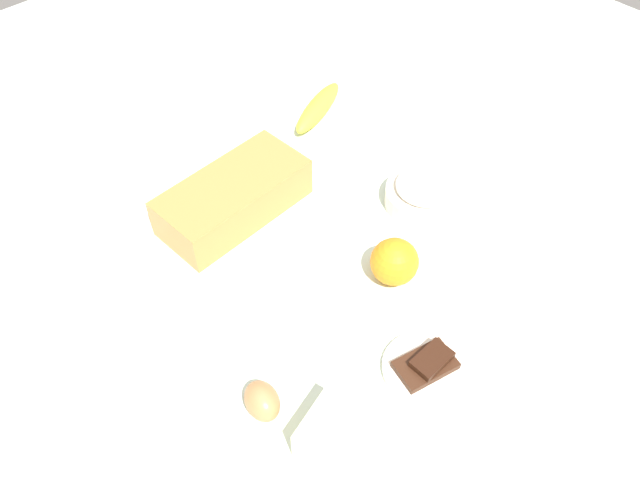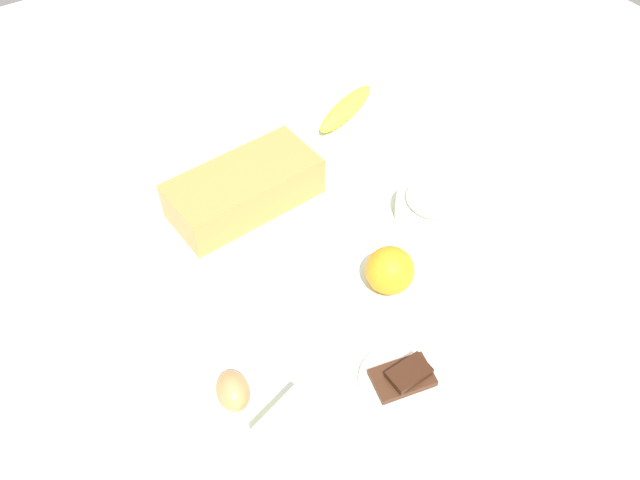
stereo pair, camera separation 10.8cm
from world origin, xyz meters
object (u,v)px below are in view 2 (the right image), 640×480
Objects in this scene: egg_near_butter at (233,391)px; loaf_pan at (244,188)px; chocolate_plate at (403,380)px; orange_fruit at (390,270)px; flour_bowl at (435,204)px; butter_block at (291,431)px; banana at (346,109)px.

loaf_pan is at bearing 57.40° from egg_near_butter.
egg_near_butter is at bearing -125.30° from loaf_pan.
orange_fruit is at bearing 57.89° from chocolate_plate.
flour_bowl is 0.36m from chocolate_plate.
egg_near_butter is at bearing -166.70° from flour_bowl.
flour_bowl is 0.19m from orange_fruit.
flour_bowl is 1.74× the size of orange_fruit.
loaf_pan is at bearing 108.17° from orange_fruit.
loaf_pan is 0.46m from chocolate_plate.
flour_bowl is at bearing 13.30° from egg_near_butter.
egg_near_butter is (-0.22, -0.34, -0.02)m from loaf_pan.
chocolate_plate is at bearing -122.11° from orange_fruit.
loaf_pan is 0.40m from egg_near_butter.
egg_near_butter is at bearing 151.31° from chocolate_plate.
flour_bowl is at bearing 25.17° from orange_fruit.
butter_block is at bearing -154.47° from flour_bowl.
orange_fruit reaches higher than flour_bowl.
banana is 2.11× the size of butter_block.
egg_near_butter is 0.25m from chocolate_plate.
banana is at bearing 16.44° from loaf_pan.
orange_fruit is 0.91× the size of butter_block.
orange_fruit is at bearing -117.37° from banana.
banana is 2.32× the size of orange_fruit.
chocolate_plate is (0.00, -0.46, -0.03)m from loaf_pan.
butter_block is at bearing 173.98° from chocolate_plate.
egg_near_butter is 0.50× the size of chocolate_plate.
butter_block is 1.39× the size of egg_near_butter.
egg_near_butter is at bearing 109.26° from butter_block.
butter_block is at bearing -70.74° from egg_near_butter.
butter_block reaches higher than egg_near_butter.
butter_block is 0.19m from chocolate_plate.
loaf_pan is 3.49× the size of orange_fruit.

